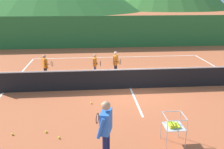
# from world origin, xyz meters

# --- Properties ---
(ground_plane) EXTENTS (120.00, 120.00, 0.00)m
(ground_plane) POSITION_xyz_m (0.00, 0.00, 0.00)
(ground_plane) COLOR #B25633
(line_baseline_far) EXTENTS (11.56, 0.08, 0.01)m
(line_baseline_far) POSITION_xyz_m (0.00, 6.10, 0.00)
(line_baseline_far) COLOR white
(line_baseline_far) RESTS_ON ground
(line_sideline_west) EXTENTS (0.08, 12.29, 0.01)m
(line_sideline_west) POSITION_xyz_m (-5.78, 0.00, 0.00)
(line_sideline_west) COLOR white
(line_sideline_west) RESTS_ON ground
(line_service_center) EXTENTS (0.08, 5.62, 0.01)m
(line_service_center) POSITION_xyz_m (0.00, 0.00, 0.00)
(line_service_center) COLOR white
(line_service_center) RESTS_ON ground
(tennis_net) EXTENTS (12.03, 0.08, 1.05)m
(tennis_net) POSITION_xyz_m (0.00, 0.00, 0.50)
(tennis_net) COLOR #333338
(tennis_net) RESTS_ON ground
(instructor) EXTENTS (0.45, 0.83, 1.68)m
(instructor) POSITION_xyz_m (-1.47, -5.00, 1.01)
(instructor) COLOR #191E4C
(instructor) RESTS_ON ground
(student_0) EXTENTS (0.61, 0.53, 1.29)m
(student_0) POSITION_xyz_m (-4.16, 1.73, 0.78)
(student_0) COLOR black
(student_0) RESTS_ON ground
(student_1) EXTENTS (0.41, 0.63, 1.23)m
(student_1) POSITION_xyz_m (-1.60, 1.89, 0.74)
(student_1) COLOR navy
(student_1) RESTS_ON ground
(student_2) EXTENTS (0.42, 0.72, 1.36)m
(student_2) POSITION_xyz_m (-0.50, 1.88, 0.82)
(student_2) COLOR black
(student_2) RESTS_ON ground
(ball_cart) EXTENTS (0.58, 0.58, 0.90)m
(ball_cart) POSITION_xyz_m (0.51, -4.43, 0.59)
(ball_cart) COLOR #B7B7BC
(ball_cart) RESTS_ON ground
(tennis_ball_3) EXTENTS (0.07, 0.07, 0.07)m
(tennis_ball_3) POSITION_xyz_m (-2.84, -3.91, 0.03)
(tennis_ball_3) COLOR yellow
(tennis_ball_3) RESTS_ON ground
(tennis_ball_4) EXTENTS (0.07, 0.07, 0.07)m
(tennis_ball_4) POSITION_xyz_m (-1.84, -1.52, 0.03)
(tennis_ball_4) COLOR yellow
(tennis_ball_4) RESTS_ON ground
(tennis_ball_6) EXTENTS (0.07, 0.07, 0.07)m
(tennis_ball_6) POSITION_xyz_m (-4.32, -3.60, 0.03)
(tennis_ball_6) COLOR yellow
(tennis_ball_6) RESTS_ON ground
(tennis_ball_7) EXTENTS (0.07, 0.07, 0.07)m
(tennis_ball_7) POSITION_xyz_m (-1.41, -1.65, 0.03)
(tennis_ball_7) COLOR yellow
(tennis_ball_7) RESTS_ON ground
(tennis_ball_10) EXTENTS (0.07, 0.07, 0.07)m
(tennis_ball_10) POSITION_xyz_m (-3.29, -3.55, 0.03)
(tennis_ball_10) COLOR yellow
(tennis_ball_10) RESTS_ON ground
(windscreen_fence) EXTENTS (25.44, 0.08, 2.61)m
(windscreen_fence) POSITION_xyz_m (0.00, 9.44, 1.31)
(windscreen_fence) COLOR #286B33
(windscreen_fence) RESTS_ON ground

